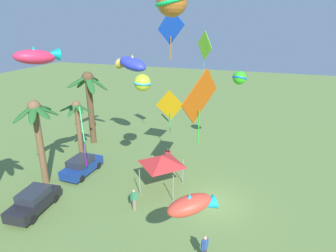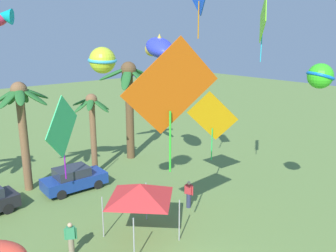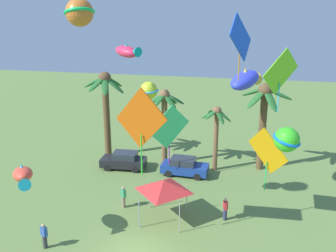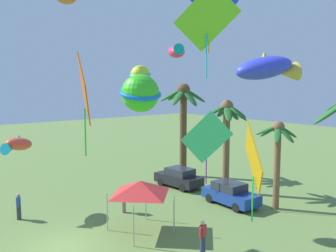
# 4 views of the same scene
# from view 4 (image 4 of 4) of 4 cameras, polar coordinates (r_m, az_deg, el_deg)

# --- Properties ---
(ground_plane) EXTENTS (120.00, 120.00, 0.00)m
(ground_plane) POSITION_cam_4_polar(r_m,az_deg,el_deg) (19.71, -15.68, -17.72)
(ground_plane) COLOR olive
(palm_tree_0) EXTENTS (2.68, 2.68, 5.71)m
(palm_tree_0) POSITION_cam_4_polar(r_m,az_deg,el_deg) (24.32, 16.59, -3.03)
(palm_tree_0) COLOR brown
(palm_tree_0) RESTS_ON ground
(palm_tree_1) EXTENTS (4.03, 4.04, 8.08)m
(palm_tree_1) POSITION_cam_4_polar(r_m,az_deg,el_deg) (31.80, 2.35, 2.54)
(palm_tree_1) COLOR brown
(palm_tree_1) RESTS_ON ground
(palm_tree_2) EXTENTS (3.45, 3.42, 6.87)m
(palm_tree_2) POSITION_cam_4_polar(r_m,az_deg,el_deg) (27.20, 9.06, 0.09)
(palm_tree_2) COLOR brown
(palm_tree_2) RESTS_ON ground
(parked_car_0) EXTENTS (4.02, 2.00, 1.51)m
(parked_car_0) POSITION_cam_4_polar(r_m,az_deg,el_deg) (29.02, 1.69, -7.97)
(parked_car_0) COLOR black
(parked_car_0) RESTS_ON ground
(parked_car_2) EXTENTS (3.96, 1.85, 1.51)m
(parked_car_2) POSITION_cam_4_polar(r_m,az_deg,el_deg) (25.21, 9.63, -10.31)
(parked_car_2) COLOR navy
(parked_car_2) RESTS_ON ground
(spectator_0) EXTENTS (0.49, 0.39, 1.59)m
(spectator_0) POSITION_cam_4_polar(r_m,az_deg,el_deg) (23.58, -6.89, -11.30)
(spectator_0) COLOR gray
(spectator_0) RESTS_ON ground
(spectator_1) EXTENTS (0.35, 0.52, 1.59)m
(spectator_1) POSITION_cam_4_polar(r_m,az_deg,el_deg) (18.28, 5.40, -16.69)
(spectator_1) COLOR #2D3351
(spectator_1) RESTS_ON ground
(spectator_2) EXTENTS (0.52, 0.35, 1.59)m
(spectator_2) POSITION_cam_4_polar(r_m,az_deg,el_deg) (23.99, -22.14, -11.43)
(spectator_2) COLOR #38383D
(spectator_2) RESTS_ON ground
(festival_tent) EXTENTS (2.86, 2.86, 2.85)m
(festival_tent) POSITION_cam_4_polar(r_m,az_deg,el_deg) (20.10, -4.36, -9.50)
(festival_tent) COLOR #9E9EA3
(festival_tent) RESTS_ON ground
(kite_diamond_0) EXTENTS (1.80, 1.61, 3.32)m
(kite_diamond_0) POSITION_cam_4_polar(r_m,az_deg,el_deg) (13.48, 6.04, 16.23)
(kite_diamond_0) COLOR #78DE21
(kite_fish_2) EXTENTS (2.66, 3.68, 1.59)m
(kite_fish_2) POSITION_cam_4_polar(r_m,az_deg,el_deg) (19.06, 15.17, 8.64)
(kite_fish_2) COLOR blue
(kite_diamond_3) EXTENTS (2.84, 2.11, 4.86)m
(kite_diamond_3) POSITION_cam_4_polar(r_m,az_deg,el_deg) (24.19, 5.99, -1.89)
(kite_diamond_3) COLOR #41E57C
(kite_ball_4) EXTENTS (1.35, 1.36, 1.12)m
(kite_ball_4) POSITION_cam_4_polar(r_m,az_deg,el_deg) (20.80, -4.31, 7.85)
(kite_ball_4) COLOR #BFDC2C
(kite_diamond_5) EXTENTS (2.43, 1.97, 4.27)m
(kite_diamond_5) POSITION_cam_4_polar(r_m,az_deg,el_deg) (15.96, 13.11, -5.16)
(kite_diamond_5) COLOR #C78C0B
(kite_fish_6) EXTENTS (2.77, 2.32, 1.16)m
(kite_fish_6) POSITION_cam_4_polar(r_m,az_deg,el_deg) (26.62, 1.33, 11.51)
(kite_fish_6) COLOR #F02B55
(kite_fish_7) EXTENTS (2.26, 2.56, 1.17)m
(kite_fish_7) POSITION_cam_4_polar(r_m,az_deg,el_deg) (24.50, -22.27, -2.66)
(kite_fish_7) COLOR #EC4732
(kite_diamond_8) EXTENTS (3.34, 1.59, 5.06)m
(kite_diamond_8) POSITION_cam_4_polar(r_m,az_deg,el_deg) (18.40, -12.86, 5.25)
(kite_diamond_8) COLOR #CE540D
(kite_ball_10) EXTENTS (1.61, 1.61, 1.15)m
(kite_ball_10) POSITION_cam_4_polar(r_m,az_deg,el_deg) (11.09, -4.30, 5.09)
(kite_ball_10) COLOR green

